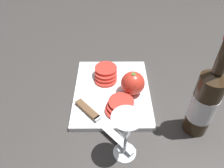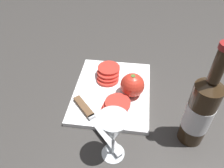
{
  "view_description": "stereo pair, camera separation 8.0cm",
  "coord_description": "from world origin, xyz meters",
  "px_view_note": "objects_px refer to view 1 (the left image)",
  "views": [
    {
      "loc": [
        0.66,
        0.01,
        0.59
      ],
      "look_at": [
        0.07,
        0.01,
        0.05
      ],
      "focal_mm": 35.0,
      "sensor_mm": 36.0,
      "label": 1
    },
    {
      "loc": [
        0.65,
        0.09,
        0.59
      ],
      "look_at": [
        0.07,
        0.01,
        0.05
      ],
      "focal_mm": 35.0,
      "sensor_mm": 36.0,
      "label": 2
    }
  ],
  "objects_px": {
    "wine_bottle": "(205,102)",
    "whole_tomato": "(133,83)",
    "knife": "(92,114)",
    "tomato_slice_stack_near": "(106,74)",
    "wine_glass": "(126,130)",
    "tomato_slice_stack_far": "(120,106)"
  },
  "relations": [
    {
      "from": "wine_bottle",
      "to": "whole_tomato",
      "type": "xyz_separation_m",
      "value": [
        -0.15,
        -0.19,
        -0.06
      ]
    },
    {
      "from": "wine_bottle",
      "to": "tomato_slice_stack_near",
      "type": "bearing_deg",
      "value": -128.21
    },
    {
      "from": "tomato_slice_stack_near",
      "to": "wine_glass",
      "type": "bearing_deg",
      "value": 10.72
    },
    {
      "from": "wine_bottle",
      "to": "wine_glass",
      "type": "height_order",
      "value": "wine_bottle"
    },
    {
      "from": "wine_bottle",
      "to": "knife",
      "type": "height_order",
      "value": "wine_bottle"
    },
    {
      "from": "wine_glass",
      "to": "knife",
      "type": "relative_size",
      "value": 0.78
    },
    {
      "from": "wine_glass",
      "to": "tomato_slice_stack_far",
      "type": "height_order",
      "value": "wine_glass"
    },
    {
      "from": "knife",
      "to": "tomato_slice_stack_far",
      "type": "bearing_deg",
      "value": 64.72
    },
    {
      "from": "whole_tomato",
      "to": "knife",
      "type": "xyz_separation_m",
      "value": [
        0.11,
        -0.14,
        -0.04
      ]
    },
    {
      "from": "whole_tomato",
      "to": "tomato_slice_stack_near",
      "type": "height_order",
      "value": "whole_tomato"
    },
    {
      "from": "whole_tomato",
      "to": "knife",
      "type": "height_order",
      "value": "whole_tomato"
    },
    {
      "from": "wine_bottle",
      "to": "whole_tomato",
      "type": "height_order",
      "value": "wine_bottle"
    },
    {
      "from": "whole_tomato",
      "to": "tomato_slice_stack_near",
      "type": "relative_size",
      "value": 0.74
    },
    {
      "from": "whole_tomato",
      "to": "wine_bottle",
      "type": "bearing_deg",
      "value": 52.06
    },
    {
      "from": "wine_bottle",
      "to": "wine_glass",
      "type": "xyz_separation_m",
      "value": [
        0.09,
        -0.23,
        -0.01
      ]
    },
    {
      "from": "tomato_slice_stack_far",
      "to": "wine_bottle",
      "type": "bearing_deg",
      "value": 74.68
    },
    {
      "from": "tomato_slice_stack_near",
      "to": "tomato_slice_stack_far",
      "type": "xyz_separation_m",
      "value": [
        0.16,
        0.05,
        -0.0
      ]
    },
    {
      "from": "wine_glass",
      "to": "tomato_slice_stack_near",
      "type": "bearing_deg",
      "value": -169.28
    },
    {
      "from": "wine_glass",
      "to": "tomato_slice_stack_near",
      "type": "distance_m",
      "value": 0.33
    },
    {
      "from": "whole_tomato",
      "to": "wine_glass",
      "type": "bearing_deg",
      "value": -9.15
    },
    {
      "from": "wine_bottle",
      "to": "tomato_slice_stack_far",
      "type": "distance_m",
      "value": 0.27
    },
    {
      "from": "wine_bottle",
      "to": "wine_glass",
      "type": "bearing_deg",
      "value": -69.01
    }
  ]
}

